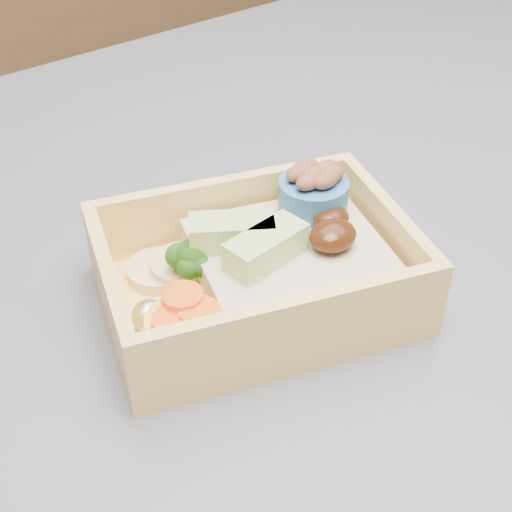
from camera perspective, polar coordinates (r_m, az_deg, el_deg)
bento_box at (r=0.41m, az=0.60°, el=-0.93°), size 0.21×0.18×0.06m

